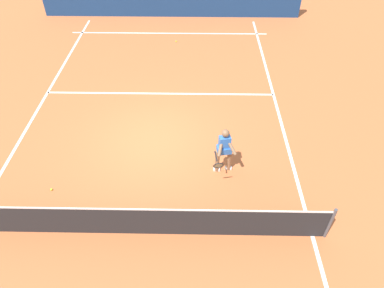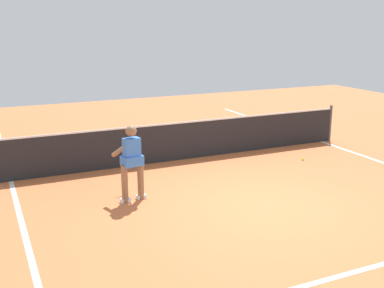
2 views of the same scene
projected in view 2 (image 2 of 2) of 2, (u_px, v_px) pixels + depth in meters
ground_plane at (262, 205)px, 9.27m from camera, size 27.62×27.62×0.00m
service_line_marking at (365, 269)px, 6.86m from camera, size 8.79×0.10×0.01m
sideline_left_marking at (28, 248)px, 7.49m from camera, size 0.10×19.25×0.01m
court_net at (188, 140)px, 12.29m from camera, size 9.47×0.08×1.09m
tennis_player at (132, 160)px, 9.33m from camera, size 0.70×1.03×1.55m
tennis_ball_mid at (303, 159)px, 12.27m from camera, size 0.07×0.07×0.07m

